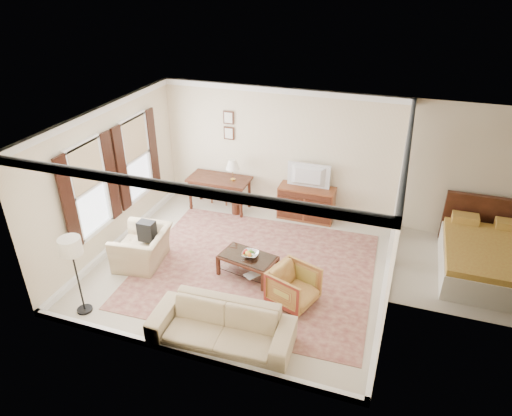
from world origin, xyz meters
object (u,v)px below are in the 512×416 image
Objects in this scene: coffee_table at (248,260)px; club_armchair at (142,242)px; striped_armchair at (294,285)px; writing_desk at (219,182)px; sideboard at (306,203)px; sofa at (221,321)px; tv at (308,169)px.

club_armchair reaches higher than coffee_table.
writing_desk is at bearing 62.33° from striped_armchair.
sideboard is at bearing 5.21° from writing_desk.
club_armchair is 2.73m from sofa.
sofa reaches higher than writing_desk.
tv reaches higher than sideboard.
club_armchair reaches higher than sideboard.
club_armchair is at bearing 144.41° from sofa.
striped_armchair reaches higher than coffee_table.
sideboard is at bearing 129.37° from club_armchair.
coffee_table is at bearing -101.87° from sideboard.
sideboard is at bearing -90.00° from tv.
club_armchair reaches higher than striped_armchair.
club_armchair is at bearing -172.66° from coffee_table.
club_armchair is (-2.60, -2.74, -0.77)m from tv.
coffee_table is 1.78m from sofa.
sofa reaches higher than sideboard.
tv reaches higher than club_armchair.
striped_armchair is (0.48, -2.97, -0.02)m from sideboard.
tv is at bearing -90.00° from sideboard.
striped_armchair is 0.70× the size of club_armchair.
writing_desk is 4.43m from sofa.
sideboard is 1.69× the size of striped_armchair.
sideboard reaches higher than coffee_table.
club_armchair is at bearing -102.04° from writing_desk.
sofa is (0.21, -1.77, 0.10)m from coffee_table.
coffee_table is 0.51× the size of sofa.
coffee_table is (-0.52, -2.47, -0.90)m from tv.
sideboard is 2.55m from coffee_table.
sideboard is 1.12× the size of coffee_table.
sofa is at bearing -66.85° from writing_desk.
club_armchair is (-3.09, 0.21, 0.09)m from striped_armchair.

